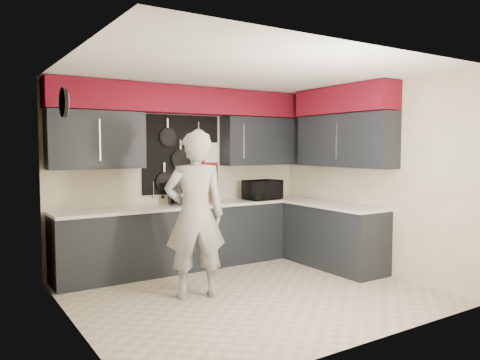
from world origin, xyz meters
TOP-DOWN VIEW (x-y plane):
  - ground at (0.00, 0.00)m, footprint 4.00×4.00m
  - back_wall_assembly at (0.01, 1.60)m, footprint 4.00×0.36m
  - right_wall_assembly at (1.85, 0.26)m, footprint 0.36×3.50m
  - left_wall_assembly at (-1.99, 0.02)m, footprint 0.05×3.50m
  - base_cabinets at (0.49, 1.13)m, footprint 3.95×2.20m
  - microwave at (1.15, 1.35)m, footprint 0.58×0.43m
  - knife_block at (0.25, 1.50)m, footprint 0.11×0.11m
  - utensil_crock at (0.20, 1.51)m, footprint 0.12×0.12m
  - coffee_maker at (-0.27, 1.45)m, footprint 0.22×0.25m
  - person at (-0.61, 0.20)m, footprint 0.80×0.64m

SIDE VIEW (x-z plane):
  - ground at x=0.00m, z-range 0.00..0.00m
  - base_cabinets at x=0.49m, z-range 0.00..0.92m
  - person at x=-0.61m, z-range 0.00..1.91m
  - utensil_crock at x=0.20m, z-range 0.92..1.08m
  - knife_block at x=0.25m, z-range 0.92..1.16m
  - microwave at x=1.15m, z-range 0.92..1.22m
  - coffee_maker at x=-0.27m, z-range 0.93..1.25m
  - left_wall_assembly at x=-1.99m, z-range 0.03..2.63m
  - right_wall_assembly at x=1.85m, z-range 0.64..3.24m
  - back_wall_assembly at x=0.01m, z-range 0.71..3.31m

